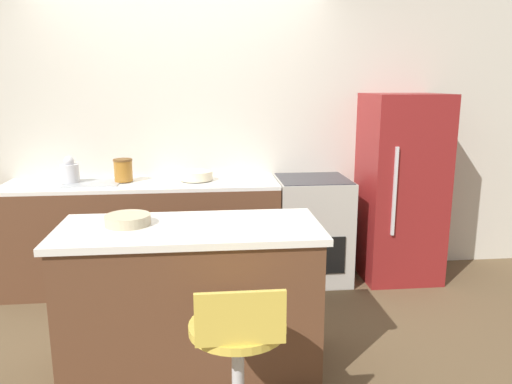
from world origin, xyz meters
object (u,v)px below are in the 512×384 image
object	(u,v)px
stool_chair	(238,362)
mixing_bowl	(196,175)
refrigerator	(400,188)
kettle	(70,172)
oven_range	(312,229)

from	to	relation	value
stool_chair	mixing_bowl	xyz separation A→B (m)	(-0.21, 2.08, 0.51)
stool_chair	mixing_bowl	size ratio (longest dim) A/B	3.17
refrigerator	kettle	world-z (taller)	refrigerator
oven_range	mixing_bowl	distance (m)	1.12
stool_chair	kettle	xyz separation A→B (m)	(-1.24, 2.08, 0.56)
refrigerator	kettle	bearing A→B (deg)	178.95
refrigerator	stool_chair	world-z (taller)	refrigerator
kettle	mixing_bowl	size ratio (longest dim) A/B	0.79
mixing_bowl	oven_range	bearing A→B (deg)	-2.23
stool_chair	kettle	distance (m)	2.49
refrigerator	oven_range	bearing A→B (deg)	179.05
oven_range	kettle	distance (m)	2.11
oven_range	kettle	xyz separation A→B (m)	(-2.04, 0.04, 0.55)
oven_range	mixing_bowl	world-z (taller)	mixing_bowl
refrigerator	stool_chair	distance (m)	2.59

